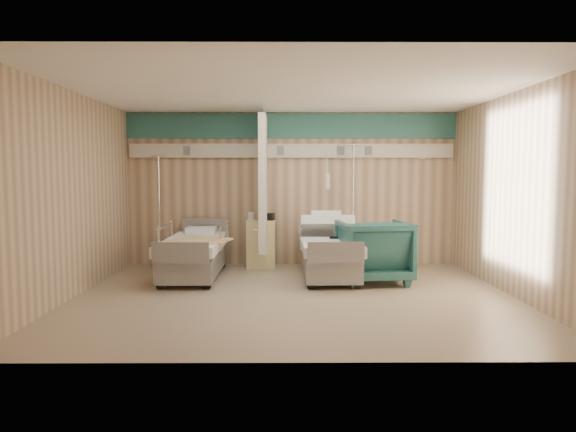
{
  "coord_description": "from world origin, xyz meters",
  "views": [
    {
      "loc": [
        -0.13,
        -6.96,
        1.69
      ],
      "look_at": [
        -0.08,
        0.6,
        1.06
      ],
      "focal_mm": 32.0,
      "sensor_mm": 36.0,
      "label": 1
    }
  ],
  "objects_px": {
    "iv_stand_left": "(160,244)",
    "bed_right": "(329,258)",
    "bedside_cabinet": "(261,244)",
    "bed_left": "(194,258)",
    "visitor_armchair": "(373,251)",
    "iv_stand_right": "(353,242)"
  },
  "relations": [
    {
      "from": "iv_stand_left",
      "to": "bed_right",
      "type": "bearing_deg",
      "value": -17.65
    },
    {
      "from": "bedside_cabinet",
      "to": "bed_right",
      "type": "bearing_deg",
      "value": -38.05
    },
    {
      "from": "bed_left",
      "to": "visitor_armchair",
      "type": "height_order",
      "value": "visitor_armchair"
    },
    {
      "from": "bed_left",
      "to": "iv_stand_left",
      "type": "relative_size",
      "value": 1.08
    },
    {
      "from": "bed_right",
      "to": "bedside_cabinet",
      "type": "xyz_separation_m",
      "value": [
        -1.15,
        0.9,
        0.11
      ]
    },
    {
      "from": "bed_right",
      "to": "visitor_armchair",
      "type": "height_order",
      "value": "visitor_armchair"
    },
    {
      "from": "bed_left",
      "to": "bedside_cabinet",
      "type": "relative_size",
      "value": 2.54
    },
    {
      "from": "bed_left",
      "to": "bedside_cabinet",
      "type": "distance_m",
      "value": 1.39
    },
    {
      "from": "bedside_cabinet",
      "to": "visitor_armchair",
      "type": "bearing_deg",
      "value": -35.62
    },
    {
      "from": "visitor_armchair",
      "to": "iv_stand_right",
      "type": "bearing_deg",
      "value": -88.65
    },
    {
      "from": "bed_right",
      "to": "iv_stand_left",
      "type": "relative_size",
      "value": 1.08
    },
    {
      "from": "visitor_armchair",
      "to": "iv_stand_left",
      "type": "distance_m",
      "value": 3.87
    },
    {
      "from": "bed_right",
      "to": "iv_stand_right",
      "type": "relative_size",
      "value": 0.98
    },
    {
      "from": "bed_right",
      "to": "visitor_armchair",
      "type": "xyz_separation_m",
      "value": [
        0.65,
        -0.39,
        0.17
      ]
    },
    {
      "from": "bedside_cabinet",
      "to": "iv_stand_left",
      "type": "distance_m",
      "value": 1.83
    },
    {
      "from": "bedside_cabinet",
      "to": "visitor_armchair",
      "type": "height_order",
      "value": "visitor_armchair"
    },
    {
      "from": "visitor_armchair",
      "to": "iv_stand_left",
      "type": "bearing_deg",
      "value": -25.44
    },
    {
      "from": "bedside_cabinet",
      "to": "iv_stand_right",
      "type": "height_order",
      "value": "iv_stand_right"
    },
    {
      "from": "bedside_cabinet",
      "to": "bed_left",
      "type": "bearing_deg",
      "value": -139.4
    },
    {
      "from": "visitor_armchair",
      "to": "iv_stand_right",
      "type": "distance_m",
      "value": 1.31
    },
    {
      "from": "iv_stand_right",
      "to": "iv_stand_left",
      "type": "bearing_deg",
      "value": 179.41
    },
    {
      "from": "iv_stand_left",
      "to": "iv_stand_right",
      "type": "bearing_deg",
      "value": -0.59
    }
  ]
}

